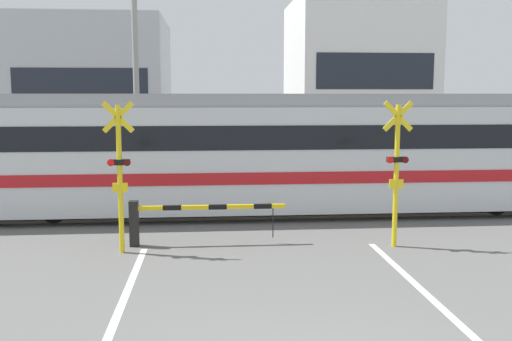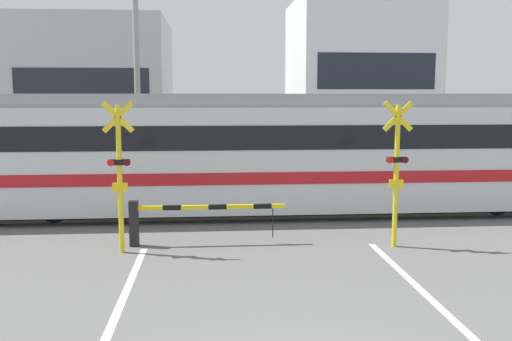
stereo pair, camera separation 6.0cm
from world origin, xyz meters
name	(u,v)px [view 2 (the right image)]	position (x,y,z in m)	size (l,w,h in m)	color
rail_track_near	(251,218)	(0.00, 9.79, 0.04)	(50.00, 0.10, 0.08)	#6B6051
rail_track_far	(247,208)	(0.00, 11.22, 0.04)	(50.00, 0.10, 0.08)	#6B6051
commuter_train	(280,150)	(0.88, 10.51, 1.84)	(19.89, 2.71, 3.44)	silver
crossing_barrier_near	(174,215)	(-1.94, 7.22, 0.69)	(3.54, 0.20, 1.04)	black
crossing_barrier_far	(299,174)	(1.94, 13.62, 0.69)	(3.54, 0.20, 1.04)	black
crossing_signal_left	(120,170)	(-3.03, 6.69, 1.81)	(0.68, 0.15, 3.28)	yellow
crossing_signal_right	(396,167)	(3.03, 6.69, 1.81)	(0.68, 0.15, 3.28)	yellow
pedestrian	(257,154)	(0.79, 17.50, 1.00)	(0.38, 0.23, 1.74)	#23232D
building_left_of_street	(98,93)	(-6.63, 23.43, 3.51)	(6.90, 7.10, 7.01)	#B2B7BC
building_right_of_street	(357,82)	(6.40, 23.43, 4.06)	(6.44, 7.10, 8.11)	white
utility_pole_streetside	(137,74)	(-3.78, 16.12, 4.16)	(0.22, 0.22, 8.33)	gray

